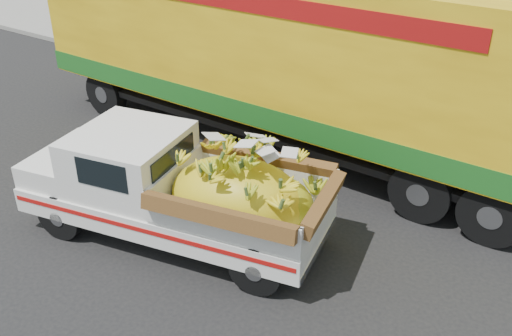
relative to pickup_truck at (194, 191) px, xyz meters
The scene contains 5 objects.
ground 2.37m from the pickup_truck, 167.15° to the right, with size 100.00×100.00×0.00m, color black.
curb 6.63m from the pickup_truck, 108.83° to the left, with size 60.00×0.25×0.15m, color gray.
sidewalk 8.64m from the pickup_truck, 104.31° to the left, with size 60.00×4.00×0.14m, color gray.
pickup_truck is the anchor object (origin of this frame).
semi_trailer 4.01m from the pickup_truck, 100.16° to the left, with size 12.02×2.73×3.80m.
Camera 1 is at (7.34, -5.34, 5.60)m, focal length 40.00 mm.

